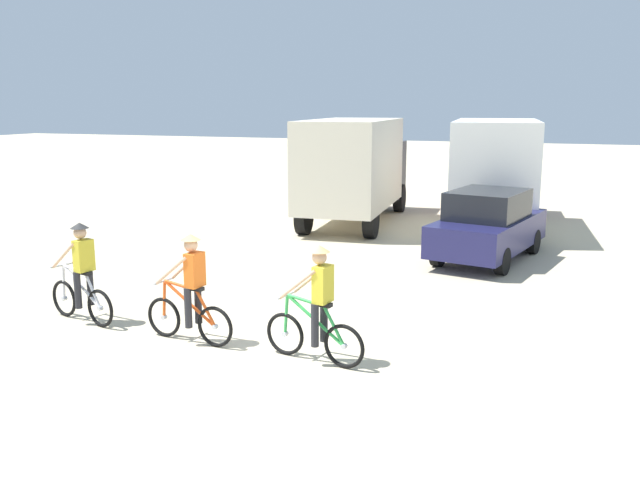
# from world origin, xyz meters

# --- Properties ---
(ground_plane) EXTENTS (120.00, 120.00, 0.00)m
(ground_plane) POSITION_xyz_m (0.00, 0.00, 0.00)
(ground_plane) COLOR beige
(box_truck_cream_rv) EXTENTS (2.84, 6.90, 3.35)m
(box_truck_cream_rv) POSITION_xyz_m (-2.11, 12.09, 1.87)
(box_truck_cream_rv) COLOR beige
(box_truck_cream_rv) RESTS_ON ground
(box_truck_white_box) EXTENTS (2.99, 6.94, 3.35)m
(box_truck_white_box) POSITION_xyz_m (2.18, 12.93, 1.87)
(box_truck_white_box) COLOR white
(box_truck_white_box) RESTS_ON ground
(sedan_parked) EXTENTS (2.60, 4.48, 1.76)m
(sedan_parked) POSITION_xyz_m (2.57, 8.25, 0.88)
(sedan_parked) COLOR #1E1E4C
(sedan_parked) RESTS_ON ground
(cyclist_orange_shirt) EXTENTS (1.69, 0.63, 1.82)m
(cyclist_orange_shirt) POSITION_xyz_m (-3.63, 0.79, 0.85)
(cyclist_orange_shirt) COLOR black
(cyclist_orange_shirt) RESTS_ON ground
(cyclist_cowboy_hat) EXTENTS (1.72, 0.52, 1.82)m
(cyclist_cowboy_hat) POSITION_xyz_m (-1.28, 0.56, 0.85)
(cyclist_cowboy_hat) COLOR black
(cyclist_cowboy_hat) RESTS_ON ground
(cyclist_near_camera) EXTENTS (1.71, 0.55, 1.82)m
(cyclist_near_camera) POSITION_xyz_m (0.95, 0.47, 0.85)
(cyclist_near_camera) COLOR black
(cyclist_near_camera) RESTS_ON ground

